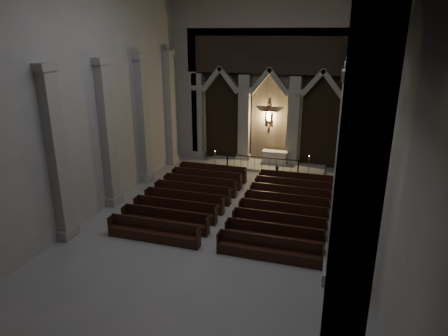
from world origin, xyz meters
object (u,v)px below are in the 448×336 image
altar (275,157)px  candle_stand_right (308,172)px  altar_rail (262,161)px  candle_stand_left (215,164)px  pews (235,205)px  worshipper (277,176)px

altar → candle_stand_right: size_ratio=1.14×
altar → altar_rail: size_ratio=0.36×
candle_stand_right → altar_rail: bearing=167.5°
candle_stand_left → candle_stand_right: 6.52m
pews → candle_stand_left: bearing=116.9°
candle_stand_left → worshipper: bearing=-22.0°
worshipper → candle_stand_left: bearing=146.8°
pews → worshipper: worshipper is taller
altar → pews: size_ratio=0.18×
altar → worshipper: bearing=-78.0°
pews → worshipper: size_ratio=7.88×
altar → candle_stand_right: (2.63, -2.18, -0.18)m
altar_rail → worshipper: size_ratio=4.08×
candle_stand_right → pews: size_ratio=0.16×
candle_stand_right → pews: 7.09m
pews → worshipper: bearing=71.5°
altar_rail → worshipper: bearing=-59.5°
candle_stand_left → pews: bearing=-63.1°
altar_rail → candle_stand_right: size_ratio=3.19×
pews → altar: bearing=85.6°
candle_stand_left → candle_stand_right: size_ratio=0.83×
altar → worshipper: (0.85, -3.98, 0.01)m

